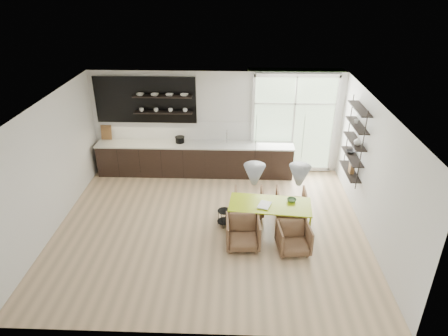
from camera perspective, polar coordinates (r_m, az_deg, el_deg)
The scene contains 11 objects.
room at distance 9.52m, azimuth 1.80°, elevation 2.54°, with size 7.02×6.01×2.91m.
kitchen_run at distance 11.40m, azimuth -4.61°, elevation 1.97°, with size 5.54×0.69×2.75m.
right_shelving at distance 9.90m, azimuth 18.15°, elevation 3.36°, with size 0.26×1.22×1.90m.
dining_table at distance 8.97m, azimuth 6.59°, elevation -5.39°, with size 1.88×0.98×0.66m.
armchair_back_left at distance 9.64m, azimuth 3.60°, elevation -4.84°, with size 0.68×0.70×0.64m, color brown.
armchair_back_right at distance 9.71m, azimuth 9.52°, elevation -4.90°, with size 0.70×0.72×0.65m, color brown.
armchair_front_left at distance 8.58m, azimuth 2.71°, elevation -9.19°, with size 0.71×0.73×0.67m, color brown.
armchair_front_right at distance 8.57m, azimuth 9.92°, elevation -9.85°, with size 0.66×0.68×0.62m, color brown.
wire_stool at distance 9.22m, azimuth 0.01°, elevation -6.83°, with size 0.32×0.32×0.40m.
table_book at distance 8.89m, azimuth 4.99°, elevation -5.15°, with size 0.26×0.34×0.03m, color white.
table_bowl at distance 9.10m, azimuth 9.64°, elevation -4.55°, with size 0.21×0.21×0.07m, color #547B4E.
Camera 1 is at (0.61, -7.58, 5.36)m, focal length 32.00 mm.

